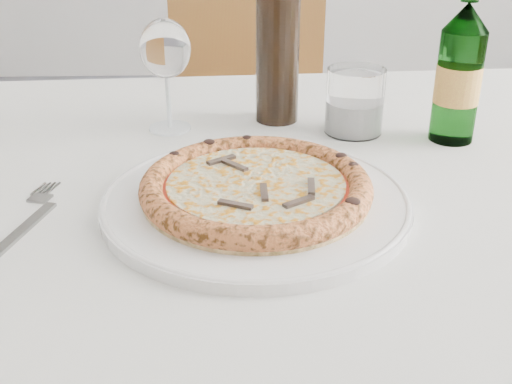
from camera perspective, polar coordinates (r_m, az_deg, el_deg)
dining_table at (r=0.90m, az=-0.20°, el=-2.88°), size 1.63×1.02×0.76m
chair_far at (r=1.67m, az=-0.48°, el=5.93°), size 0.42×0.42×0.93m
plate at (r=0.77m, az=0.00°, el=-0.75°), size 0.37×0.37×0.02m
pizza at (r=0.76m, az=-0.00°, el=0.42°), size 0.28×0.28×0.03m
fork at (r=0.78m, az=-19.76°, el=-2.46°), size 0.05×0.20×0.00m
wine_glass at (r=0.98m, az=-8.06°, el=12.26°), size 0.08×0.08×0.17m
tumbler at (r=1.00m, az=8.75°, el=7.62°), size 0.09×0.09×0.10m
beer_bottle at (r=0.98m, az=17.61°, el=10.00°), size 0.07×0.07×0.25m
wine_bottle at (r=1.02m, az=1.94°, el=12.77°), size 0.07×0.07×0.28m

